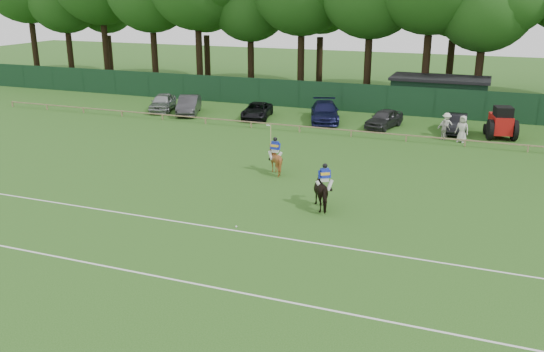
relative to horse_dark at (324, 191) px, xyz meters
The scene contains 21 objects.
ground 4.57m from the horse_dark, 135.31° to the right, with size 160.00×160.00×0.00m, color #1E4C14.
horse_dark is the anchor object (origin of this frame).
horse_chestnut 6.22m from the horse_dark, 133.48° to the left, with size 1.30×1.46×1.61m, color brown.
sedan_silver 27.11m from the horse_dark, 137.96° to the left, with size 1.81×4.50×1.53m, color #95989A.
sedan_grey 24.85m from the horse_dark, 134.20° to the left, with size 1.65×4.74×1.56m, color #2F2F31.
suv_black 21.42m from the horse_dark, 121.26° to the left, with size 2.11×4.57×1.27m, color black.
sedan_navy 19.88m from the horse_dark, 105.90° to the left, with size 2.22×5.47×1.59m, color #12153B.
hatch_grey 18.62m from the horse_dark, 91.49° to the left, with size 1.68×4.18×1.42m, color #2F2F31.
estate_black 19.56m from the horse_dark, 75.46° to the left, with size 1.47×4.21×1.39m, color black.
spectator_left 17.83m from the horse_dark, 76.02° to the left, with size 1.15×0.66×1.77m, color silver.
spectator_mid 16.92m from the horse_dark, 75.58° to the left, with size 0.87×0.36×1.49m, color beige.
spectator_right 16.93m from the horse_dark, 71.06° to the left, with size 0.94×0.61×1.92m, color beige.
rider_dark 0.77m from the horse_dark, 58.57° to the right, with size 0.87×0.63×1.41m.
rider_chestnut 6.24m from the horse_dark, 133.57° to the left, with size 0.94×0.59×2.05m.
polo_ball 4.93m from the horse_dark, 128.52° to the right, with size 0.09×0.09×0.09m, color silver.
pitch_lines 7.43m from the horse_dark, 115.59° to the right, with size 60.00×5.10×0.01m.
pitch_rail 15.19m from the horse_dark, 102.11° to the left, with size 62.10×0.10×0.50m.
perimeter_fence 24.06m from the horse_dark, 97.61° to the left, with size 92.08×0.08×2.50m.
utility_shed 27.00m from the horse_dark, 84.02° to the left, with size 8.40×4.40×3.04m.
tree_row 31.88m from the horse_dark, 92.13° to the left, with size 96.00×12.00×21.00m, color #26561C, non-canonical shape.
tractor 19.89m from the horse_dark, 66.20° to the left, with size 2.44×3.16×2.37m.
Camera 1 is at (10.31, -22.59, 10.25)m, focal length 38.00 mm.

